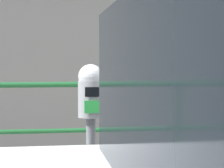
# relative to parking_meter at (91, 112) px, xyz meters

# --- Properties ---
(parking_meter) EXTENTS (0.19, 0.20, 1.37)m
(parking_meter) POSITION_rel_parking_meter_xyz_m (0.00, 0.00, 0.00)
(parking_meter) COLOR slate
(parking_meter) RESTS_ON sidewalk_curb
(pedestrian_at_meter) EXTENTS (0.65, 0.58, 1.69)m
(pedestrian_at_meter) POSITION_rel_parking_meter_xyz_m (0.56, 0.02, -0.05)
(pedestrian_at_meter) COLOR slate
(pedestrian_at_meter) RESTS_ON sidewalk_curb
(background_railing) EXTENTS (24.06, 0.06, 1.17)m
(background_railing) POSITION_rel_parking_meter_xyz_m (0.35, 1.70, -0.20)
(background_railing) COLOR #1E602D
(background_railing) RESTS_ON sidewalk_curb
(backdrop_wall) EXTENTS (32.00, 0.50, 3.47)m
(backdrop_wall) POSITION_rel_parking_meter_xyz_m (0.35, 4.16, 0.56)
(backdrop_wall) COLOR gray
(backdrop_wall) RESTS_ON ground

